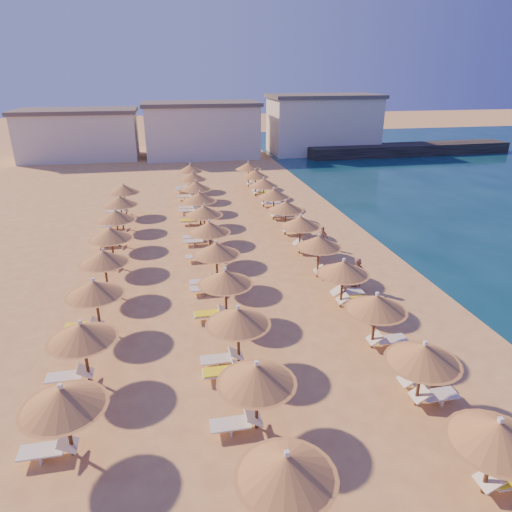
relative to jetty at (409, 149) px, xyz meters
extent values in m
plane|color=#E5B064|center=(-29.85, -40.63, -0.75)|extent=(220.00, 220.00, 0.00)
cube|color=black|center=(0.00, 0.00, 0.00)|extent=(30.12, 4.99, 1.50)
cube|color=beige|center=(-45.40, 5.86, 2.25)|extent=(15.00, 8.00, 6.00)
cube|color=#59514C|center=(-45.40, 5.86, 5.50)|extent=(15.60, 8.48, 0.50)
cube|color=beige|center=(-29.09, 4.17, 2.65)|extent=(15.00, 8.00, 6.80)
cube|color=#59514C|center=(-29.09, 4.17, 6.30)|extent=(15.60, 8.48, 0.50)
cube|color=beige|center=(-11.60, 4.34, 3.05)|extent=(15.00, 8.00, 7.60)
cube|color=#59514C|center=(-11.60, 4.34, 7.10)|extent=(15.60, 8.48, 0.50)
cylinder|color=brown|center=(-26.03, -52.40, 0.31)|extent=(0.12, 0.12, 2.12)
cone|color=#A3662F|center=(-26.03, -52.40, 1.46)|extent=(2.46, 2.46, 0.69)
cone|color=#A3662F|center=(-26.03, -52.40, 1.18)|extent=(2.66, 2.66, 0.12)
cube|color=white|center=(-26.03, -52.40, 1.87)|extent=(0.12, 0.12, 0.14)
cylinder|color=brown|center=(-26.03, -48.64, 0.31)|extent=(0.12, 0.12, 2.12)
cone|color=#A3662F|center=(-26.03, -48.64, 1.46)|extent=(2.46, 2.46, 0.69)
cone|color=#A3662F|center=(-26.03, -48.64, 1.18)|extent=(2.66, 2.66, 0.12)
cube|color=white|center=(-26.03, -48.64, 1.87)|extent=(0.12, 0.12, 0.14)
cylinder|color=brown|center=(-26.03, -44.88, 0.31)|extent=(0.12, 0.12, 2.12)
cone|color=#A3662F|center=(-26.03, -44.88, 1.46)|extent=(2.46, 2.46, 0.69)
cone|color=#A3662F|center=(-26.03, -44.88, 1.18)|extent=(2.66, 2.66, 0.12)
cube|color=white|center=(-26.03, -44.88, 1.87)|extent=(0.12, 0.12, 0.14)
cylinder|color=brown|center=(-26.03, -41.12, 0.31)|extent=(0.12, 0.12, 2.12)
cone|color=#A3662F|center=(-26.03, -41.12, 1.46)|extent=(2.46, 2.46, 0.69)
cone|color=#A3662F|center=(-26.03, -41.12, 1.18)|extent=(2.66, 2.66, 0.12)
cube|color=white|center=(-26.03, -41.12, 1.87)|extent=(0.12, 0.12, 0.14)
cylinder|color=brown|center=(-26.03, -37.36, 0.31)|extent=(0.12, 0.12, 2.12)
cone|color=#A3662F|center=(-26.03, -37.36, 1.46)|extent=(2.46, 2.46, 0.69)
cone|color=#A3662F|center=(-26.03, -37.36, 1.18)|extent=(2.66, 2.66, 0.12)
cube|color=white|center=(-26.03, -37.36, 1.87)|extent=(0.12, 0.12, 0.14)
cylinder|color=brown|center=(-26.03, -33.60, 0.31)|extent=(0.12, 0.12, 2.12)
cone|color=#A3662F|center=(-26.03, -33.60, 1.46)|extent=(2.46, 2.46, 0.69)
cone|color=#A3662F|center=(-26.03, -33.60, 1.18)|extent=(2.66, 2.66, 0.12)
cube|color=white|center=(-26.03, -33.60, 1.87)|extent=(0.12, 0.12, 0.14)
cylinder|color=brown|center=(-26.03, -29.84, 0.31)|extent=(0.12, 0.12, 2.12)
cone|color=#A3662F|center=(-26.03, -29.84, 1.46)|extent=(2.46, 2.46, 0.69)
cone|color=#A3662F|center=(-26.03, -29.84, 1.18)|extent=(2.66, 2.66, 0.12)
cube|color=white|center=(-26.03, -29.84, 1.87)|extent=(0.12, 0.12, 0.14)
cylinder|color=brown|center=(-26.03, -26.08, 0.31)|extent=(0.12, 0.12, 2.12)
cone|color=#A3662F|center=(-26.03, -26.08, 1.46)|extent=(2.46, 2.46, 0.69)
cone|color=#A3662F|center=(-26.03, -26.08, 1.18)|extent=(2.66, 2.66, 0.12)
cube|color=white|center=(-26.03, -26.08, 1.87)|extent=(0.12, 0.12, 0.14)
cylinder|color=brown|center=(-26.03, -22.32, 0.31)|extent=(0.12, 0.12, 2.12)
cone|color=#A3662F|center=(-26.03, -22.32, 1.46)|extent=(2.46, 2.46, 0.69)
cone|color=#A3662F|center=(-26.03, -22.32, 1.18)|extent=(2.66, 2.66, 0.12)
cube|color=white|center=(-26.03, -22.32, 1.87)|extent=(0.12, 0.12, 0.14)
cylinder|color=brown|center=(-26.03, -18.56, 0.31)|extent=(0.12, 0.12, 2.12)
cone|color=#A3662F|center=(-26.03, -18.56, 1.46)|extent=(2.46, 2.46, 0.69)
cone|color=#A3662F|center=(-26.03, -18.56, 1.18)|extent=(2.66, 2.66, 0.12)
cube|color=white|center=(-26.03, -18.56, 1.87)|extent=(0.12, 0.12, 0.14)
cylinder|color=brown|center=(-26.03, -14.80, 0.31)|extent=(0.12, 0.12, 2.12)
cone|color=#A3662F|center=(-26.03, -14.80, 1.46)|extent=(2.46, 2.46, 0.69)
cone|color=#A3662F|center=(-26.03, -14.80, 1.18)|extent=(2.66, 2.66, 0.12)
cube|color=white|center=(-26.03, -14.80, 1.87)|extent=(0.12, 0.12, 0.14)
cylinder|color=brown|center=(-31.91, -52.40, 0.31)|extent=(0.12, 0.12, 2.12)
cone|color=#A3662F|center=(-31.91, -52.40, 1.46)|extent=(2.46, 2.46, 0.69)
cone|color=#A3662F|center=(-31.91, -52.40, 1.18)|extent=(2.66, 2.66, 0.12)
cube|color=white|center=(-31.91, -52.40, 1.87)|extent=(0.12, 0.12, 0.14)
cylinder|color=brown|center=(-31.91, -48.64, 0.31)|extent=(0.12, 0.12, 2.12)
cone|color=#A3662F|center=(-31.91, -48.64, 1.46)|extent=(2.46, 2.46, 0.69)
cone|color=#A3662F|center=(-31.91, -48.64, 1.18)|extent=(2.66, 2.66, 0.12)
cube|color=white|center=(-31.91, -48.64, 1.87)|extent=(0.12, 0.12, 0.14)
cylinder|color=brown|center=(-31.91, -44.88, 0.31)|extent=(0.12, 0.12, 2.12)
cone|color=#A3662F|center=(-31.91, -44.88, 1.46)|extent=(2.46, 2.46, 0.69)
cone|color=#A3662F|center=(-31.91, -44.88, 1.18)|extent=(2.66, 2.66, 0.12)
cube|color=white|center=(-31.91, -44.88, 1.87)|extent=(0.12, 0.12, 0.14)
cylinder|color=brown|center=(-31.91, -41.12, 0.31)|extent=(0.12, 0.12, 2.12)
cone|color=#A3662F|center=(-31.91, -41.12, 1.46)|extent=(2.46, 2.46, 0.69)
cone|color=#A3662F|center=(-31.91, -41.12, 1.18)|extent=(2.66, 2.66, 0.12)
cube|color=white|center=(-31.91, -41.12, 1.87)|extent=(0.12, 0.12, 0.14)
cylinder|color=brown|center=(-31.91, -37.36, 0.31)|extent=(0.12, 0.12, 2.12)
cone|color=#A3662F|center=(-31.91, -37.36, 1.46)|extent=(2.46, 2.46, 0.69)
cone|color=#A3662F|center=(-31.91, -37.36, 1.18)|extent=(2.66, 2.66, 0.12)
cube|color=white|center=(-31.91, -37.36, 1.87)|extent=(0.12, 0.12, 0.14)
cylinder|color=brown|center=(-31.91, -33.60, 0.31)|extent=(0.12, 0.12, 2.12)
cone|color=#A3662F|center=(-31.91, -33.60, 1.46)|extent=(2.46, 2.46, 0.69)
cone|color=#A3662F|center=(-31.91, -33.60, 1.18)|extent=(2.66, 2.66, 0.12)
cube|color=white|center=(-31.91, -33.60, 1.87)|extent=(0.12, 0.12, 0.14)
cylinder|color=brown|center=(-31.91, -29.84, 0.31)|extent=(0.12, 0.12, 2.12)
cone|color=#A3662F|center=(-31.91, -29.84, 1.46)|extent=(2.46, 2.46, 0.69)
cone|color=#A3662F|center=(-31.91, -29.84, 1.18)|extent=(2.66, 2.66, 0.12)
cube|color=white|center=(-31.91, -29.84, 1.87)|extent=(0.12, 0.12, 0.14)
cylinder|color=brown|center=(-31.91, -26.08, 0.31)|extent=(0.12, 0.12, 2.12)
cone|color=#A3662F|center=(-31.91, -26.08, 1.46)|extent=(2.46, 2.46, 0.69)
cone|color=#A3662F|center=(-31.91, -26.08, 1.18)|extent=(2.66, 2.66, 0.12)
cube|color=white|center=(-31.91, -26.08, 1.87)|extent=(0.12, 0.12, 0.14)
cylinder|color=brown|center=(-31.91, -22.32, 0.31)|extent=(0.12, 0.12, 2.12)
cone|color=#A3662F|center=(-31.91, -22.32, 1.46)|extent=(2.46, 2.46, 0.69)
cone|color=#A3662F|center=(-31.91, -22.32, 1.18)|extent=(2.66, 2.66, 0.12)
cube|color=white|center=(-31.91, -22.32, 1.87)|extent=(0.12, 0.12, 0.14)
cylinder|color=brown|center=(-31.91, -18.56, 0.31)|extent=(0.12, 0.12, 2.12)
cone|color=#A3662F|center=(-31.91, -18.56, 1.46)|extent=(2.46, 2.46, 0.69)
cone|color=#A3662F|center=(-31.91, -18.56, 1.18)|extent=(2.66, 2.66, 0.12)
cube|color=white|center=(-31.91, -18.56, 1.87)|extent=(0.12, 0.12, 0.14)
cylinder|color=brown|center=(-31.91, -14.80, 0.31)|extent=(0.12, 0.12, 2.12)
cone|color=#A3662F|center=(-31.91, -14.80, 1.46)|extent=(2.46, 2.46, 0.69)
cone|color=#A3662F|center=(-31.91, -14.80, 1.18)|extent=(2.66, 2.66, 0.12)
cube|color=white|center=(-31.91, -14.80, 1.87)|extent=(0.12, 0.12, 0.14)
cylinder|color=brown|center=(-37.82, -48.64, 0.31)|extent=(0.12, 0.12, 2.12)
cone|color=#A3662F|center=(-37.82, -48.64, 1.46)|extent=(2.46, 2.46, 0.69)
cone|color=#A3662F|center=(-37.82, -48.64, 1.18)|extent=(2.66, 2.66, 0.12)
cube|color=white|center=(-37.82, -48.64, 1.87)|extent=(0.12, 0.12, 0.14)
cylinder|color=brown|center=(-37.82, -44.88, 0.31)|extent=(0.12, 0.12, 2.12)
cone|color=#A3662F|center=(-37.82, -44.88, 1.46)|extent=(2.46, 2.46, 0.69)
cone|color=#A3662F|center=(-37.82, -44.88, 1.18)|extent=(2.66, 2.66, 0.12)
cube|color=white|center=(-37.82, -44.88, 1.87)|extent=(0.12, 0.12, 0.14)
cylinder|color=brown|center=(-37.82, -41.12, 0.31)|extent=(0.12, 0.12, 2.12)
cone|color=#A3662F|center=(-37.82, -41.12, 1.46)|extent=(2.46, 2.46, 0.69)
cone|color=#A3662F|center=(-37.82, -41.12, 1.18)|extent=(2.66, 2.66, 0.12)
cube|color=white|center=(-37.82, -41.12, 1.87)|extent=(0.12, 0.12, 0.14)
cylinder|color=brown|center=(-37.82, -37.36, 0.31)|extent=(0.12, 0.12, 2.12)
cone|color=#A3662F|center=(-37.82, -37.36, 1.46)|extent=(2.46, 2.46, 0.69)
cone|color=#A3662F|center=(-37.82, -37.36, 1.18)|extent=(2.66, 2.66, 0.12)
cube|color=white|center=(-37.82, -37.36, 1.87)|extent=(0.12, 0.12, 0.14)
cylinder|color=brown|center=(-37.82, -33.60, 0.31)|extent=(0.12, 0.12, 2.12)
cone|color=#A3662F|center=(-37.82, -33.60, 1.46)|extent=(2.46, 2.46, 0.69)
cone|color=#A3662F|center=(-37.82, -33.60, 1.18)|extent=(2.66, 2.66, 0.12)
cube|color=white|center=(-37.82, -33.60, 1.87)|extent=(0.12, 0.12, 0.14)
cylinder|color=brown|center=(-37.82, -29.84, 0.31)|extent=(0.12, 0.12, 2.12)
cone|color=#A3662F|center=(-37.82, -29.84, 1.46)|extent=(2.46, 2.46, 0.69)
cone|color=#A3662F|center=(-37.82, -29.84, 1.18)|extent=(2.66, 2.66, 0.12)
cube|color=white|center=(-37.82, -29.84, 1.87)|extent=(0.12, 0.12, 0.14)
cylinder|color=brown|center=(-37.82, -26.08, 0.31)|extent=(0.12, 0.12, 2.12)
cone|color=#A3662F|center=(-37.82, -26.08, 1.46)|extent=(2.46, 2.46, 0.69)
cone|color=#A3662F|center=(-37.82, -26.08, 1.18)|extent=(2.66, 2.66, 0.12)
cube|color=white|center=(-37.82, -26.08, 1.87)|extent=(0.12, 0.12, 0.14)
cylinder|color=brown|center=(-37.82, -22.32, 0.31)|extent=(0.12, 0.12, 2.12)
cone|color=#A3662F|center=(-37.82, -22.32, 1.46)|extent=(2.46, 2.46, 0.69)
cone|color=#A3662F|center=(-37.82, -22.32, 1.18)|extent=(2.66, 2.66, 0.12)
cube|color=white|center=(-37.82, -22.32, 1.87)|extent=(0.12, 0.12, 0.14)
cube|color=silver|center=(-25.13, -52.40, -0.43)|extent=(1.35, 0.66, 0.06)
cube|color=silver|center=(-25.13, -52.40, -0.59)|extent=(0.06, 0.59, 0.32)
cube|color=silver|center=(-25.92, -52.40, -0.29)|extent=(0.58, 0.66, 0.40)
cube|color=#FFF51A|center=(-25.13, -52.40, -0.38)|extent=(1.29, 0.60, 0.05)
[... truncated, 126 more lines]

